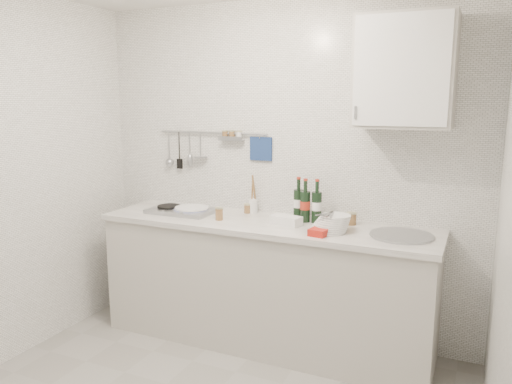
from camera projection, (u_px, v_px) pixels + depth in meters
The scene contains 15 objects.
back_wall at pixel (281, 171), 3.77m from camera, with size 3.00×0.02×2.50m, color silver.
wall_right at pixel (509, 240), 1.91m from camera, with size 0.02×2.80×2.50m, color silver.
counter at pixel (266, 286), 3.65m from camera, with size 2.44×0.64×0.96m.
wall_rail at pixel (210, 145), 3.96m from camera, with size 0.98×0.09×0.34m.
wall_cabinet at pixel (405, 72), 3.12m from camera, with size 0.60×0.38×0.70m.
plate_stack_hob at pixel (190, 210), 3.82m from camera, with size 0.28×0.28×0.05m.
plate_stack_sink at pixel (331, 224), 3.29m from camera, with size 0.27×0.25×0.12m.
wine_bottles at pixel (307, 200), 3.55m from camera, with size 0.22×0.12×0.31m.
butter_dish at pixel (286, 220), 3.47m from camera, with size 0.21×0.11×0.06m, color white.
strawberry_punnet at pixel (319, 232), 3.19m from camera, with size 0.11×0.11×0.05m, color red.
utensil_crock at pixel (253, 204), 3.83m from camera, with size 0.07×0.07×0.30m.
jar_a at pixel (248, 208), 3.83m from camera, with size 0.06×0.06×0.07m.
jar_b at pixel (351, 219), 3.47m from camera, with size 0.07×0.07×0.09m.
jar_c at pixel (345, 220), 3.48m from camera, with size 0.06×0.06×0.07m.
jar_d at pixel (219, 214), 3.60m from camera, with size 0.06×0.06×0.09m.
Camera 1 is at (1.39, -2.08, 1.78)m, focal length 35.00 mm.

